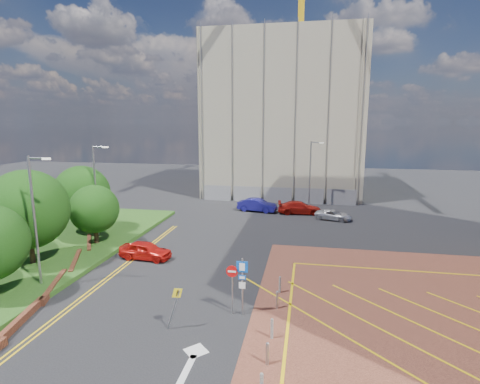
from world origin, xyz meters
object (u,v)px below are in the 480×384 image
(lamp_left_near, at_px, (35,216))
(car_silver_back, at_px, (333,215))
(car_red_back, at_px, (300,208))
(tree_b, at_px, (27,209))
(car_red_left, at_px, (145,250))
(lamp_left_far, at_px, (96,187))
(tree_c, at_px, (94,209))
(lamp_back, at_px, (311,172))
(warning_sign, at_px, (175,303))
(tree_d, at_px, (82,193))
(sign_cluster, at_px, (238,281))
(car_blue_back, at_px, (257,205))

(lamp_left_near, bearing_deg, car_silver_back, 47.09)
(car_red_back, bearing_deg, lamp_left_near, 139.81)
(tree_b, bearing_deg, car_red_left, 21.86)
(lamp_left_far, bearing_deg, tree_c, -65.29)
(lamp_left_near, distance_m, lamp_back, 30.80)
(tree_c, bearing_deg, lamp_left_far, 114.71)
(tree_c, relative_size, lamp_left_far, 0.61)
(lamp_left_near, distance_m, warning_sign, 10.87)
(tree_c, relative_size, lamp_back, 0.61)
(tree_b, xyz_separation_m, warning_sign, (12.99, -6.08, -2.81))
(tree_d, distance_m, lamp_left_far, 2.44)
(tree_c, xyz_separation_m, warning_sign, (10.99, -11.08, -1.76))
(warning_sign, bearing_deg, lamp_back, 77.23)
(tree_d, relative_size, lamp_back, 0.76)
(car_red_left, bearing_deg, car_silver_back, -40.74)
(car_red_left, bearing_deg, warning_sign, -143.03)
(tree_d, relative_size, sign_cluster, 1.90)
(lamp_left_far, height_order, warning_sign, lamp_left_far)
(tree_d, relative_size, car_red_back, 1.25)
(lamp_left_near, bearing_deg, tree_c, 97.69)
(tree_c, height_order, car_red_back, tree_c)
(car_red_left, bearing_deg, lamp_back, -26.67)
(lamp_back, height_order, car_silver_back, lamp_back)
(car_silver_back, bearing_deg, tree_b, 143.36)
(lamp_back, relative_size, sign_cluster, 2.50)
(tree_c, xyz_separation_m, car_blue_back, (11.56, 14.75, -2.44))
(lamp_left_near, xyz_separation_m, lamp_back, (16.50, 26.00, -0.30))
(lamp_left_near, xyz_separation_m, car_blue_back, (10.49, 22.75, -3.91))
(tree_c, height_order, lamp_left_near, lamp_left_near)
(sign_cluster, xyz_separation_m, car_red_left, (-8.48, 6.95, -1.28))
(car_silver_back, bearing_deg, lamp_left_near, 152.16)
(lamp_back, distance_m, car_blue_back, 7.73)
(lamp_left_far, height_order, car_blue_back, lamp_left_far)
(car_silver_back, bearing_deg, car_red_left, 149.56)
(lamp_left_near, height_order, car_blue_back, lamp_left_near)
(car_silver_back, bearing_deg, lamp_back, 38.92)
(tree_b, distance_m, lamp_left_near, 4.32)
(sign_cluster, relative_size, car_red_left, 0.81)
(tree_c, relative_size, lamp_left_near, 0.61)
(lamp_left_near, height_order, lamp_back, lamp_left_near)
(tree_b, relative_size, car_blue_back, 1.48)
(lamp_back, relative_size, car_silver_back, 2.10)
(tree_d, xyz_separation_m, sign_cluster, (16.80, -12.02, -1.92))
(lamp_left_far, height_order, lamp_back, lamp_left_far)
(tree_b, height_order, lamp_left_far, lamp_left_far)
(car_red_back, bearing_deg, car_silver_back, -125.77)
(tree_b, height_order, car_blue_back, tree_b)
(tree_c, height_order, warning_sign, tree_c)
(sign_cluster, height_order, car_red_back, sign_cluster)
(tree_b, height_order, car_silver_back, tree_b)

